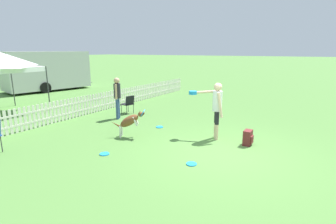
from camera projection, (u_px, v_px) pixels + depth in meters
name	position (u px, v px, depth m)	size (l,w,h in m)	color
ground_plane	(221.00, 153.00, 6.90)	(240.00, 240.00, 0.00)	#4C7A38
handler_person	(215.00, 104.00, 7.83)	(0.44, 1.13, 1.72)	beige
leaping_dog	(130.00, 121.00, 8.09)	(0.66, 1.03, 0.89)	brown
frisbee_near_handler	(104.00, 154.00, 6.83)	(0.25, 0.25, 0.02)	#1E8CD8
frisbee_near_dog	(160.00, 127.00, 9.23)	(0.25, 0.25, 0.02)	#1E8CD8
frisbee_midfield	(192.00, 164.00, 6.23)	(0.25, 0.25, 0.02)	#1E8CD8
backpack_on_grass	(248.00, 138.00, 7.47)	(0.32, 0.24, 0.44)	maroon
picket_fence	(64.00, 110.00, 10.04)	(18.51, 0.04, 0.81)	silver
folding_chair_blue_left	(128.00, 103.00, 11.12)	(0.51, 0.53, 0.79)	#333338
spectator_standing	(117.00, 94.00, 10.19)	(0.38, 0.27, 1.62)	#334C7A
equipment_trailer	(47.00, 70.00, 17.45)	(6.08, 3.10, 2.57)	#B7B7B7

